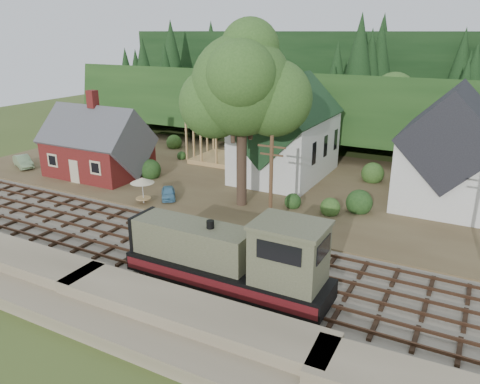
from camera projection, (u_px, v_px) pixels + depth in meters
The scene contains 17 objects.
ground at pixel (155, 245), 34.78m from camera, with size 140.00×140.00×0.00m, color #384C1E.
embankment at pixel (66, 300), 27.69m from camera, with size 64.00×5.00×1.60m, color #7F7259.
railroad_bed at pixel (155, 244), 34.75m from camera, with size 64.00×11.00×0.16m, color #726B5B.
village_flat at pixel (260, 179), 49.74m from camera, with size 64.00×26.00×0.30m, color brown.
hillside at pixel (330, 137), 69.80m from camera, with size 70.00×28.00×8.00m, color #1E3F19.
ridge at pixel (358, 120), 83.14m from camera, with size 80.00×20.00×12.00m, color black.
depot at pixel (98, 148), 50.02m from camera, with size 10.80×7.41×9.00m.
church at pixel (285, 131), 48.60m from camera, with size 8.40×15.17×13.00m.
farmhouse at pixel (450, 154), 41.02m from camera, with size 8.40×10.80×10.60m.
timber_frame at pixel (229, 137), 54.72m from camera, with size 8.20×6.20×6.99m.
lattice_tower at pixel (253, 74), 57.51m from camera, with size 3.20×3.20×12.12m.
big_tree at pixel (244, 93), 38.88m from camera, with size 10.90×8.40×14.70m.
telegraph_pole_near at pixel (271, 185), 34.61m from camera, with size 2.20×0.28×8.00m.
locomotive at pixel (233, 259), 27.84m from camera, with size 12.77×3.19×5.08m.
car_blue at pixel (168, 193), 43.39m from camera, with size 1.25×3.11×1.06m, color #5593B8.
car_green at pixel (23, 161), 53.34m from camera, with size 1.41×4.05×1.33m, color gray.
patio_set at pixel (142, 181), 41.80m from camera, with size 2.15×2.15×2.39m.
Camera 1 is at (20.46, -24.87, 15.11)m, focal length 35.00 mm.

